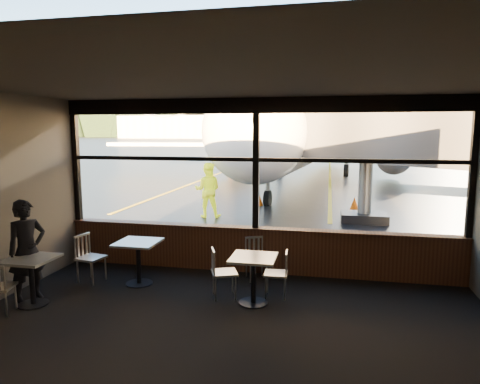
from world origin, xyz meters
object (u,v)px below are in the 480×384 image
(chair_near_n, at_px, (256,259))
(chair_left_s, at_px, (0,288))
(cafe_table_left, at_px, (32,282))
(chair_near_w, at_px, (224,273))
(cafe_table_near, at_px, (253,280))
(jet_bridge, at_px, (402,151))
(cone_nose, at_px, (354,205))
(cafe_table_mid, at_px, (139,263))
(ground_crew, at_px, (208,190))
(cone_wing, at_px, (230,172))
(airliner, at_px, (312,93))
(chair_near_e, at_px, (276,274))
(cone_extra, at_px, (258,199))
(passenger, at_px, (27,250))
(chair_mid_w, at_px, (91,258))

(chair_near_n, xyz_separation_m, chair_left_s, (-3.69, -2.36, 0.01))
(cafe_table_left, relative_size, chair_near_n, 0.98)
(cafe_table_left, distance_m, chair_near_w, 3.17)
(cafe_table_near, bearing_deg, jet_bridge, 64.78)
(jet_bridge, bearing_deg, cone_nose, 126.62)
(jet_bridge, height_order, cafe_table_mid, jet_bridge)
(ground_crew, relative_size, cone_wing, 3.98)
(chair_near_w, height_order, chair_near_n, chair_near_w)
(cafe_table_left, xyz_separation_m, chair_near_n, (3.41, 1.98, 0.01))
(cafe_table_near, height_order, cone_wing, cafe_table_near)
(airliner, relative_size, chair_near_e, 41.65)
(cafe_table_mid, xyz_separation_m, cone_wing, (-2.92, 20.07, -0.18))
(jet_bridge, xyz_separation_m, cafe_table_near, (-3.36, -7.13, -1.87))
(cafe_table_mid, xyz_separation_m, chair_near_w, (1.72, -0.30, 0.02))
(chair_near_n, xyz_separation_m, cone_extra, (-1.33, 8.35, -0.15))
(cafe_table_near, height_order, chair_left_s, chair_left_s)
(chair_near_e, distance_m, ground_crew, 7.28)
(chair_near_e, distance_m, chair_left_s, 4.44)
(cafe_table_mid, relative_size, cone_nose, 1.52)
(airliner, distance_m, chair_near_n, 20.34)
(jet_bridge, relative_size, passenger, 6.06)
(chair_near_n, bearing_deg, airliner, -115.73)
(passenger, bearing_deg, chair_near_w, -46.42)
(chair_near_e, distance_m, cone_wing, 20.90)
(chair_near_w, distance_m, cone_wing, 20.90)
(cafe_table_left, bearing_deg, cone_extra, 78.64)
(airliner, height_order, chair_mid_w, airliner)
(chair_mid_w, bearing_deg, cone_extra, -179.56)
(cone_nose, bearing_deg, passenger, -122.01)
(cone_nose, bearing_deg, cone_wing, 121.86)
(jet_bridge, xyz_separation_m, cone_extra, (-4.84, 2.41, -2.02))
(cafe_table_near, distance_m, chair_left_s, 4.01)
(cafe_table_left, xyz_separation_m, chair_mid_w, (0.35, 1.21, 0.06))
(chair_near_n, xyz_separation_m, cone_nose, (2.25, 7.64, -0.14))
(airliner, bearing_deg, jet_bridge, -70.65)
(cone_nose, bearing_deg, cafe_table_left, -120.45)
(chair_mid_w, bearing_deg, ground_crew, -172.57)
(chair_near_w, distance_m, ground_crew, 7.16)
(cafe_table_mid, bearing_deg, cafe_table_near, -11.67)
(chair_near_w, relative_size, cone_extra, 1.68)
(cafe_table_mid, relative_size, chair_mid_w, 0.90)
(chair_near_n, distance_m, cone_nose, 7.97)
(chair_near_w, relative_size, ground_crew, 0.48)
(chair_near_n, bearing_deg, passenger, 0.66)
(chair_near_e, distance_m, chair_near_w, 0.89)
(airliner, relative_size, chair_near_n, 41.51)
(chair_mid_w, bearing_deg, chair_near_w, 95.69)
(chair_near_e, height_order, ground_crew, ground_crew)
(chair_near_e, height_order, chair_near_w, chair_near_w)
(cafe_table_mid, bearing_deg, cone_wing, 98.28)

